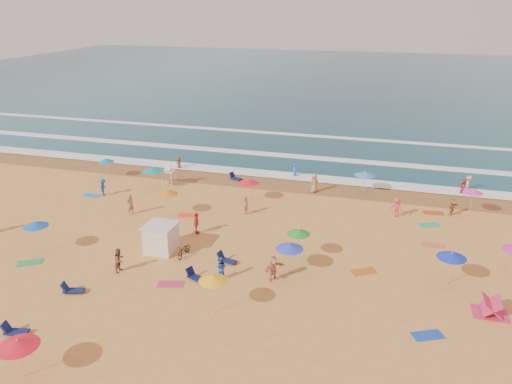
# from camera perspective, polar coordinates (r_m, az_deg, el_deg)

# --- Properties ---
(ground) EXTENTS (220.00, 220.00, 0.00)m
(ground) POSITION_cam_1_polar(r_m,az_deg,el_deg) (38.68, 1.06, -5.52)
(ground) COLOR gold
(ground) RESTS_ON ground
(ocean) EXTENTS (220.00, 140.00, 0.18)m
(ocean) POSITION_cam_1_polar(r_m,az_deg,el_deg) (119.04, 11.78, 12.31)
(ocean) COLOR #0C4756
(ocean) RESTS_ON ground
(wet_sand) EXTENTS (220.00, 220.00, 0.00)m
(wet_sand) POSITION_cam_1_polar(r_m,az_deg,el_deg) (49.88, 4.76, 0.71)
(wet_sand) COLOR olive
(wet_sand) RESTS_ON ground
(surf_foam) EXTENTS (200.00, 18.70, 0.05)m
(surf_foam) POSITION_cam_1_polar(r_m,az_deg,el_deg) (58.08, 6.50, 3.71)
(surf_foam) COLOR white
(surf_foam) RESTS_ON ground
(cabana) EXTENTS (2.00, 2.00, 2.00)m
(cabana) POSITION_cam_1_polar(r_m,az_deg,el_deg) (37.32, -10.78, -5.25)
(cabana) COLOR silver
(cabana) RESTS_ON ground
(cabana_roof) EXTENTS (2.20, 2.20, 0.12)m
(cabana_roof) POSITION_cam_1_polar(r_m,az_deg,el_deg) (36.87, -10.89, -3.77)
(cabana_roof) COLOR silver
(cabana_roof) RESTS_ON cabana
(bicycle) EXTENTS (0.75, 1.80, 0.92)m
(bicycle) POSITION_cam_1_polar(r_m,az_deg,el_deg) (36.57, -8.24, -6.61)
(bicycle) COLOR black
(bicycle) RESTS_ON ground
(lifeguard_stand) EXTENTS (1.20, 1.20, 2.10)m
(lifeguard_stand) POSITION_cam_1_polar(r_m,az_deg,el_deg) (50.25, -9.95, 1.87)
(lifeguard_stand) COLOR white
(lifeguard_stand) RESTS_ON ground
(beach_umbrellas) EXTENTS (49.51, 32.16, 0.82)m
(beach_umbrellas) POSITION_cam_1_polar(r_m,az_deg,el_deg) (37.56, 7.41, -3.08)
(beach_umbrellas) COLOR yellow
(beach_umbrellas) RESTS_ON ground
(loungers) EXTENTS (44.79, 28.43, 0.34)m
(loungers) POSITION_cam_1_polar(r_m,az_deg,el_deg) (34.38, 8.11, -9.08)
(loungers) COLOR #0F1D4E
(loungers) RESTS_ON ground
(towels) EXTENTS (42.97, 20.24, 0.03)m
(towels) POSITION_cam_1_polar(r_m,az_deg,el_deg) (38.03, -1.91, -5.99)
(towels) COLOR red
(towels) RESTS_ON ground
(beachgoers) EXTENTS (39.97, 24.10, 2.14)m
(beachgoers) POSITION_cam_1_polar(r_m,az_deg,el_deg) (42.22, 4.05, -2.02)
(beachgoers) COLOR tan
(beachgoers) RESTS_ON ground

